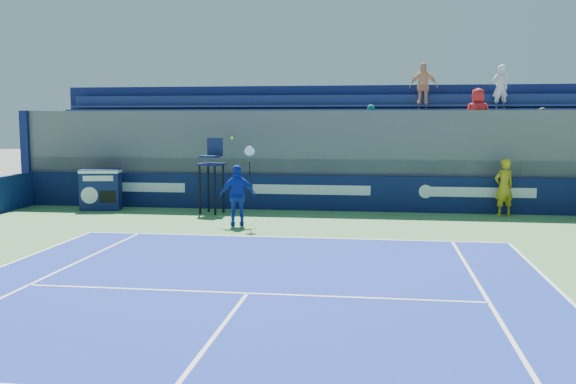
# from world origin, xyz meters

# --- Properties ---
(ball_person) EXTENTS (0.79, 0.68, 1.84)m
(ball_person) POSITION_xyz_m (6.21, 16.64, 0.93)
(ball_person) COLOR gold
(ball_person) RESTS_ON apron
(back_hoarding) EXTENTS (20.40, 0.21, 1.20)m
(back_hoarding) POSITION_xyz_m (0.00, 17.10, 0.60)
(back_hoarding) COLOR #0B1540
(back_hoarding) RESTS_ON ground
(match_clock) EXTENTS (1.43, 0.95, 1.40)m
(match_clock) POSITION_xyz_m (-7.10, 16.19, 0.74)
(match_clock) COLOR #0E1748
(match_clock) RESTS_ON ground
(umpire_chair) EXTENTS (0.85, 0.85, 2.48)m
(umpire_chair) POSITION_xyz_m (-3.13, 15.89, 1.53)
(umpire_chair) COLOR black
(umpire_chair) RESTS_ON ground
(tennis_player) EXTENTS (1.11, 0.67, 2.57)m
(tennis_player) POSITION_xyz_m (-1.75, 13.55, 0.90)
(tennis_player) COLOR #142DA2
(tennis_player) RESTS_ON apron
(stadium_seating) EXTENTS (21.00, 4.05, 5.20)m
(stadium_seating) POSITION_xyz_m (0.03, 19.15, 1.84)
(stadium_seating) COLOR #58575D
(stadium_seating) RESTS_ON ground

